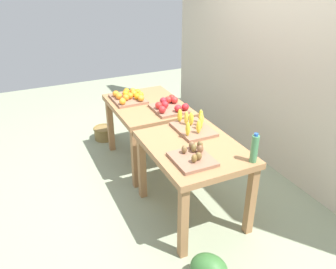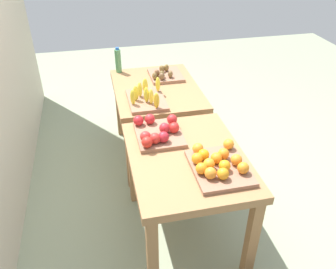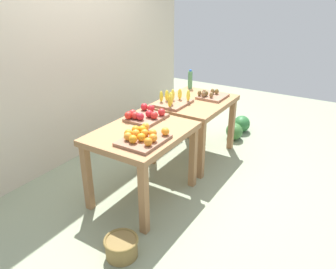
# 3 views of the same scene
# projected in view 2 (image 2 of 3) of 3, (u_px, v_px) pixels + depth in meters

# --- Properties ---
(ground_plane) EXTENTS (8.00, 8.00, 0.00)m
(ground_plane) POSITION_uv_depth(u_px,v_px,m) (169.00, 186.00, 3.30)
(ground_plane) COLOR gray
(display_table_left) EXTENTS (1.04, 0.80, 0.77)m
(display_table_left) POSITION_uv_depth(u_px,v_px,m) (187.00, 168.00, 2.49)
(display_table_left) COLOR #9F7047
(display_table_left) RESTS_ON ground_plane
(display_table_right) EXTENTS (1.04, 0.80, 0.77)m
(display_table_right) POSITION_uv_depth(u_px,v_px,m) (157.00, 98.00, 3.40)
(display_table_right) COLOR #9F7047
(display_table_right) RESTS_ON ground_plane
(orange_bin) EXTENTS (0.45, 0.36, 0.11)m
(orange_bin) POSITION_uv_depth(u_px,v_px,m) (218.00, 164.00, 2.27)
(orange_bin) COLOR #93674F
(orange_bin) RESTS_ON display_table_left
(apple_bin) EXTENTS (0.42, 0.36, 0.11)m
(apple_bin) POSITION_uv_depth(u_px,v_px,m) (158.00, 132.00, 2.60)
(apple_bin) COLOR #93674F
(apple_bin) RESTS_ON display_table_left
(banana_crate) EXTENTS (0.44, 0.32, 0.17)m
(banana_crate) POSITION_uv_depth(u_px,v_px,m) (146.00, 97.00, 3.06)
(banana_crate) COLOR #93674F
(banana_crate) RESTS_ON display_table_right
(kiwi_bin) EXTENTS (0.36, 0.33, 0.10)m
(kiwi_bin) POSITION_uv_depth(u_px,v_px,m) (165.00, 75.00, 3.52)
(kiwi_bin) COLOR #93674F
(kiwi_bin) RESTS_ON display_table_right
(water_bottle) EXTENTS (0.06, 0.06, 0.26)m
(water_bottle) POSITION_uv_depth(u_px,v_px,m) (118.00, 61.00, 3.58)
(water_bottle) COLOR #4C8C59
(water_bottle) RESTS_ON display_table_right
(watermelon_pile) EXTENTS (0.68, 0.37, 0.25)m
(watermelon_pile) POSITION_uv_depth(u_px,v_px,m) (164.00, 99.00, 4.52)
(watermelon_pile) COLOR #2B6A34
(watermelon_pile) RESTS_ON ground_plane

